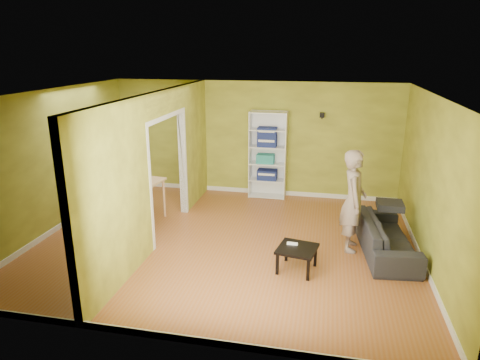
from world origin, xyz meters
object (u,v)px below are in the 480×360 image
bookshelf (268,155)px  chair_left (92,192)px  coffee_table (297,251)px  person (354,192)px  chair_far (140,189)px  sofa (387,231)px  dining_table (126,184)px  chair_near (116,205)px

bookshelf → chair_left: (-3.29, -1.96, -0.48)m
coffee_table → person: bearing=48.4°
chair_far → sofa: bearing=158.9°
dining_table → chair_far: chair_far is taller
coffee_table → bookshelf: bearing=105.6°
chair_left → dining_table: bearing=70.2°
person → bookshelf: bearing=35.6°
person → dining_table: size_ratio=1.54×
bookshelf → chair_near: (-2.48, -2.54, -0.48)m
bookshelf → chair_left: bearing=-149.3°
sofa → coffee_table: 1.68m
chair_left → chair_near: 1.00m
coffee_table → chair_far: chair_far is taller
bookshelf → coffee_table: 3.55m
bookshelf → chair_near: bookshelf is taller
sofa → chair_near: size_ratio=1.95×
sofa → chair_left: (-5.64, 0.48, 0.13)m
person → chair_far: (-4.27, 0.99, -0.56)m
coffee_table → chair_far: bearing=150.6°
coffee_table → chair_near: size_ratio=0.57×
bookshelf → chair_near: size_ratio=1.97×
dining_table → chair_near: bearing=-86.5°
chair_far → bookshelf: bearing=-159.5°
sofa → bookshelf: bookshelf is taller
coffee_table → chair_near: chair_near is taller
bookshelf → chair_far: (-2.50, -1.43, -0.53)m
coffee_table → chair_far: (-3.44, 1.93, 0.13)m
sofa → chair_far: (-4.84, 1.01, 0.08)m
bookshelf → dining_table: size_ratio=1.50×
chair_near → chair_left: bearing=133.2°
sofa → coffee_table: size_ratio=3.42×
person → chair_near: 4.29m
person → coffee_table: (-0.84, -0.94, -0.69)m
person → dining_table: (-4.29, 0.43, -0.27)m
bookshelf → chair_far: bearing=-150.2°
bookshelf → chair_left: 3.86m
sofa → bookshelf: size_ratio=0.99×
coffee_table → chair_left: bearing=161.6°
dining_table → person: bearing=-5.7°
bookshelf → dining_table: bearing=-141.6°
bookshelf → coffee_table: (0.94, -3.36, -0.66)m
sofa → coffee_table: bearing=117.4°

